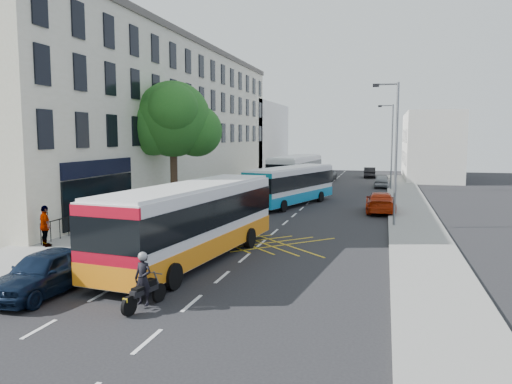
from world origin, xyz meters
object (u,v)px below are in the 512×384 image
Objects in this scene: lamp_far at (391,142)px; distant_car_grey at (326,175)px; red_hatchback at (381,202)px; motorbike at (144,282)px; bus_near at (192,221)px; parked_car_blue at (45,272)px; parked_car_silver at (143,231)px; street_tree at (173,120)px; distant_car_dark at (370,172)px; pedestrian_far at (45,226)px; bus_far at (296,172)px; distant_car_silver at (382,181)px; lamp_near at (394,146)px; bus_mid at (291,185)px.

lamp_far reaches higher than distant_car_grey.
lamp_far is 14.89m from red_hatchback.
bus_near is at bearing 109.56° from motorbike.
parked_car_blue is 7.07m from parked_car_silver.
bus_near is 39.51m from distant_car_grey.
parked_car_silver is (-11.30, -28.24, -3.85)m from lamp_far.
street_tree is 15.20m from bus_near.
distant_car_dark is 2.08× the size of pedestrian_far.
pedestrian_far is (-15.42, -29.78, -3.52)m from lamp_far.
bus_far is at bearing -67.76° from pedestrian_far.
lamp_near is at bearing 93.97° from distant_car_silver.
distant_car_grey is 1.17× the size of distant_car_dark.
distant_car_grey is 40.16m from pedestrian_far.
distant_car_grey is at bearing -76.11° from red_hatchback.
distant_car_dark is at bearing -71.36° from pedestrian_far.
street_tree is at bearing 123.37° from motorbike.
distant_car_dark is 46.67m from pedestrian_far.
lamp_far is 1.71× the size of parked_car_silver.
street_tree is at bearing -130.81° from lamp_far.
lamp_near reaches higher than parked_car_silver.
lamp_far is (0.00, 20.00, 0.00)m from lamp_near.
lamp_near is 21.31m from bus_far.
street_tree is 17.78m from bus_far.
lamp_far is 9.41m from bus_far.
distant_car_silver reaches higher than distant_car_dark.
distant_car_dark is (12.38, 32.05, -5.64)m from street_tree.
lamp_far is 31.19m from bus_near.
distant_car_dark is at bearing 68.89° from street_tree.
pedestrian_far is at bearing 45.07° from red_hatchback.
street_tree reaches higher than red_hatchback.
bus_far reaches higher than parked_car_silver.
red_hatchback is (10.61, 13.89, -0.06)m from parked_car_silver.
parked_car_silver is at bearing -90.82° from bus_far.
distant_car_silver is at bearing 28.75° from bus_far.
red_hatchback is at bearing 84.80° from motorbike.
red_hatchback is at bearing 71.35° from bus_near.
bus_near is 2.68× the size of parked_car_blue.
distant_car_silver is at bearing 92.31° from motorbike.
bus_mid is (-7.29, 7.77, -3.10)m from lamp_near.
street_tree is 2.29× the size of distant_car_silver.
street_tree is 15.32m from red_hatchback.
distant_car_dark is (-2.33, 35.02, -3.96)m from lamp_near.
distant_car_dark is (8.89, 50.33, -0.08)m from parked_car_blue.
bus_mid reaches higher than motorbike.
bus_mid is 23.43m from parked_car_blue.
parked_car_silver is at bearing -73.11° from street_tree.
parked_car_blue is (-11.22, -15.31, -3.88)m from lamp_near.
lamp_near is 0.69× the size of bus_near.
street_tree is 25.01m from distant_car_silver.
lamp_far reaches higher than motorbike.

